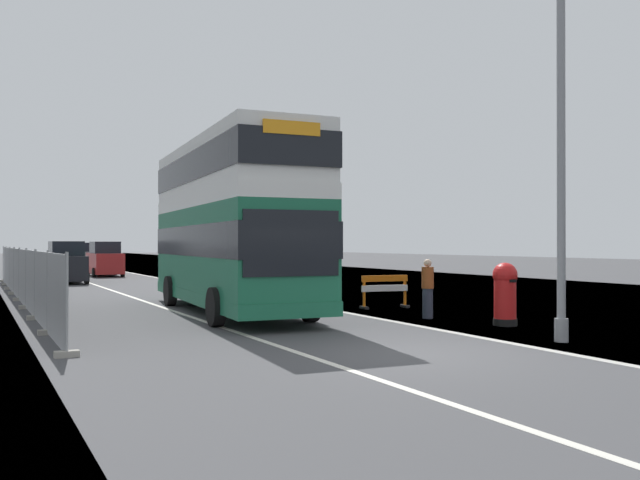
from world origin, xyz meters
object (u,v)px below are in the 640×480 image
Objects in this scene: double_decker_bus at (231,222)px; car_receding_mid at (105,260)px; roadworks_barrier at (385,288)px; car_oncoming_near at (66,264)px; lamppost_foreground at (561,143)px; red_pillar_postbox at (505,291)px; pedestrian_at_kerb at (428,289)px; car_far_side at (76,257)px; car_receding_far at (86,258)px.

car_receding_mid is (0.59, 24.97, -1.71)m from double_decker_bus.
roadworks_barrier is 20.50m from car_oncoming_near.
lamppost_foreground is 2.29× the size of car_oncoming_near.
red_pillar_postbox is 0.41× the size of car_oncoming_near.
lamppost_foreground reaches higher than pedestrian_at_kerb.
car_receding_mid is 15.17m from car_far_side.
red_pillar_postbox is 38.34m from car_receding_far.
car_receding_mid is (3.18, 6.97, 0.00)m from car_oncoming_near.
car_oncoming_near reaches higher than car_receding_far.
roadworks_barrier is 33.09m from car_receding_far.
car_receding_far is (-4.44, 32.79, 0.36)m from roadworks_barrier.
red_pillar_postbox is 0.97× the size of pedestrian_at_kerb.
car_far_side is (0.40, 8.44, -0.08)m from car_receding_far.
car_oncoming_near is at bearing 111.38° from roadworks_barrier.
roadworks_barrier is at bearing 84.85° from lamppost_foreground.
car_receding_far is at bearing 96.20° from pedestrian_at_kerb.
car_receding_far is (-0.15, 6.73, -0.02)m from car_receding_mid.
double_decker_bus is 5.43m from roadworks_barrier.
red_pillar_postbox is at bearing -83.02° from car_receding_far.
car_receding_far is (-3.72, 40.75, -3.23)m from lamppost_foreground.
red_pillar_postbox is 0.98× the size of roadworks_barrier.
car_far_side is at bearing 94.51° from pedestrian_at_kerb.
lamppost_foreground is 49.41m from car_far_side.
car_receding_far is 2.48× the size of pedestrian_at_kerb.
pedestrian_at_kerb is at bearing -72.62° from car_oncoming_near.
double_decker_bus reaches higher than roadworks_barrier.
car_far_side is 44.39m from pedestrian_at_kerb.
double_decker_bus is 25.03m from car_receding_mid.
car_receding_far reaches higher than roadworks_barrier.
car_receding_mid is at bearing 96.00° from lamppost_foreground.
car_oncoming_near is 0.96× the size of car_receding_mid.
lamppost_foreground is at bearing -65.28° from double_decker_bus.
car_receding_mid is 0.92× the size of car_far_side.
double_decker_bus is 2.75× the size of car_oncoming_near.
lamppost_foreground is 8.77m from roadworks_barrier.
car_oncoming_near is at bearing 104.02° from lamppost_foreground.
car_oncoming_near is at bearing -98.82° from car_far_side.
car_far_side reaches higher than red_pillar_postbox.
red_pillar_postbox is 2.37m from pedestrian_at_kerb.
car_receding_far is at bearing 95.22° from lamppost_foreground.
car_far_side is at bearing 95.59° from roadworks_barrier.
red_pillar_postbox is 0.39× the size of car_receding_mid.
lamppost_foreground is 5.40× the size of pedestrian_at_kerb.
car_receding_far is at bearing -92.74° from car_far_side.
car_far_side is (3.44, 22.14, -0.09)m from car_oncoming_near.
red_pillar_postbox is (0.94, 2.69, -3.37)m from lamppost_foreground.
red_pillar_postbox is 25.54m from car_oncoming_near.
car_receding_mid reaches higher than roadworks_barrier.
roadworks_barrier is 0.99× the size of pedestrian_at_kerb.
car_receding_far is (-4.66, 38.06, 0.14)m from red_pillar_postbox.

